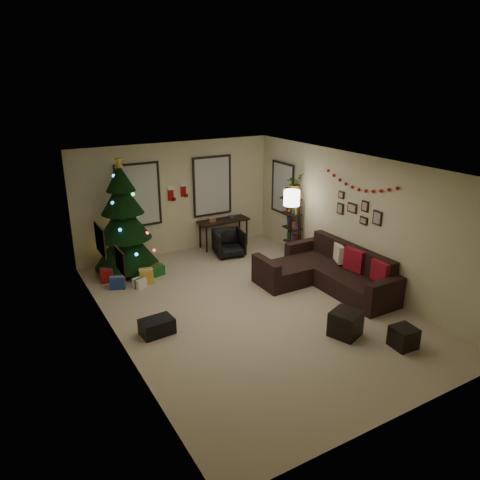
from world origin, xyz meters
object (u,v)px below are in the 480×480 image
object	(u,v)px
desk_chair	(229,243)
sofa	(327,273)
christmas_tree	(124,225)
bookshelf	(293,223)
desk	(223,223)

from	to	relation	value
desk_chair	sofa	bearing A→B (deg)	-59.50
christmas_tree	desk_chair	world-z (taller)	christmas_tree
christmas_tree	bookshelf	size ratio (longest dim) A/B	1.59
christmas_tree	bookshelf	bearing A→B (deg)	-15.29
sofa	desk	xyz separation A→B (m)	(-0.72, 3.19, 0.34)
desk	desk_chair	bearing A→B (deg)	-107.05
sofa	bookshelf	size ratio (longest dim) A/B	1.63
desk_chair	bookshelf	xyz separation A→B (m)	(1.37, -0.71, 0.48)
sofa	bookshelf	distance (m)	1.95
christmas_tree	desk_chair	xyz separation A→B (m)	(2.43, -0.32, -0.76)
sofa	desk_chair	distance (m)	2.70
desk_chair	bookshelf	size ratio (longest dim) A/B	0.39
bookshelf	desk	bearing A→B (deg)	130.61
christmas_tree	desk	bearing A→B (deg)	7.07
christmas_tree	bookshelf	distance (m)	3.95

